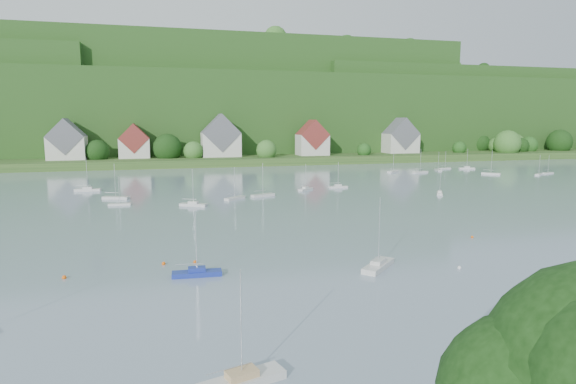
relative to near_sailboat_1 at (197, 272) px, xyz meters
The scene contains 16 objects.
far_shore_strip 161.78m from the near_sailboat_1, 84.32° to the left, with size 600.00×60.00×3.00m, color #264A1B.
forested_ridge 231.23m from the near_sailboat_1, 85.91° to the left, with size 620.00×181.22×69.89m.
village_building_0 153.30m from the near_sailboat_1, 104.76° to the left, with size 14.00×10.40×16.00m.
village_building_1 150.87m from the near_sailboat_1, 95.33° to the left, with size 12.00×9.36×14.00m.
village_building_2 150.78m from the near_sailboat_1, 81.97° to the left, with size 16.00×11.44×18.00m.
village_building_3 159.40m from the near_sailboat_1, 67.46° to the left, with size 13.00×10.40×15.50m.
village_building_4 184.72m from the near_sailboat_1, 54.93° to the left, with size 15.00×10.40×16.50m.
near_sailboat_1 is the anchor object (origin of this frame).
near_sailboat_2 24.69m from the near_sailboat_1, 87.05° to the right, with size 6.37×3.38×8.28m.
near_sailboat_3 22.03m from the near_sailboat_1, ahead, with size 6.01×5.86×8.85m.
mooring_buoy_0 15.19m from the near_sailboat_1, 168.84° to the left, with size 0.50×0.50×0.50m, color #ED5B0C.
mooring_buoy_1 31.91m from the near_sailboat_1, ahead, with size 0.49×0.49×0.49m, color silver.
mooring_buoy_2 43.54m from the near_sailboat_1, 10.37° to the left, with size 0.41×0.41×0.41m, color #ED5B0C.
mooring_buoy_3 6.74m from the near_sailboat_1, 123.97° to the left, with size 0.49×0.49×0.49m, color #ED5B0C.
mooring_buoy_5 5.37m from the near_sailboat_1, 88.46° to the left, with size 0.46×0.46×0.46m, color #ED5B0C.
far_sailboat_cluster 83.23m from the near_sailboat_1, 68.79° to the left, with size 204.80×64.73×8.71m.
Camera 1 is at (-19.52, -16.08, 18.04)m, focal length 29.89 mm.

